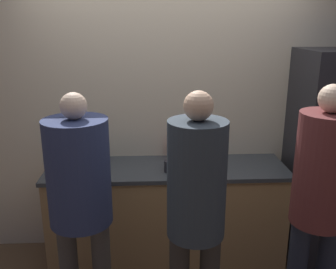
{
  "coord_description": "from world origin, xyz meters",
  "views": [
    {
      "loc": [
        -0.14,
        -2.67,
        2.1
      ],
      "look_at": [
        0.0,
        0.14,
        1.25
      ],
      "focal_mm": 40.0,
      "sensor_mm": 36.0,
      "label": 1
    }
  ],
  "objects_px": {
    "refrigerator": "(334,159)",
    "fruit_bowl": "(195,161)",
    "utensil_crock": "(68,153)",
    "cup_black": "(169,166)",
    "bottle_red": "(171,148)",
    "person_right": "(321,191)",
    "person_center": "(196,203)",
    "bottle_green": "(102,155)",
    "person_left": "(80,189)"
  },
  "relations": [
    {
      "from": "refrigerator",
      "to": "bottle_red",
      "type": "relative_size",
      "value": 7.88
    },
    {
      "from": "refrigerator",
      "to": "person_right",
      "type": "distance_m",
      "value": 1.01
    },
    {
      "from": "refrigerator",
      "to": "bottle_green",
      "type": "bearing_deg",
      "value": 177.12
    },
    {
      "from": "person_center",
      "to": "bottle_red",
      "type": "distance_m",
      "value": 1.18
    },
    {
      "from": "bottle_green",
      "to": "person_center",
      "type": "bearing_deg",
      "value": -56.47
    },
    {
      "from": "person_left",
      "to": "person_center",
      "type": "distance_m",
      "value": 0.78
    },
    {
      "from": "person_center",
      "to": "bottle_red",
      "type": "bearing_deg",
      "value": 94.18
    },
    {
      "from": "person_right",
      "to": "refrigerator",
      "type": "bearing_deg",
      "value": 58.98
    },
    {
      "from": "utensil_crock",
      "to": "person_center",
      "type": "bearing_deg",
      "value": -49.44
    },
    {
      "from": "utensil_crock",
      "to": "bottle_green",
      "type": "height_order",
      "value": "utensil_crock"
    },
    {
      "from": "person_left",
      "to": "person_right",
      "type": "distance_m",
      "value": 1.57
    },
    {
      "from": "bottle_red",
      "to": "person_right",
      "type": "bearing_deg",
      "value": -50.14
    },
    {
      "from": "refrigerator",
      "to": "bottle_green",
      "type": "xyz_separation_m",
      "value": [
        -2.04,
        0.1,
        0.04
      ]
    },
    {
      "from": "person_right",
      "to": "bottle_green",
      "type": "relative_size",
      "value": 7.95
    },
    {
      "from": "refrigerator",
      "to": "utensil_crock",
      "type": "distance_m",
      "value": 2.37
    },
    {
      "from": "person_center",
      "to": "person_left",
      "type": "bearing_deg",
      "value": 162.82
    },
    {
      "from": "refrigerator",
      "to": "person_right",
      "type": "bearing_deg",
      "value": -121.02
    },
    {
      "from": "refrigerator",
      "to": "person_center",
      "type": "distance_m",
      "value": 1.65
    },
    {
      "from": "person_left",
      "to": "person_center",
      "type": "xyz_separation_m",
      "value": [
        0.74,
        -0.23,
        -0.0
      ]
    },
    {
      "from": "bottle_green",
      "to": "utensil_crock",
      "type": "bearing_deg",
      "value": 157.55
    },
    {
      "from": "utensil_crock",
      "to": "cup_black",
      "type": "xyz_separation_m",
      "value": [
        0.9,
        -0.34,
        -0.02
      ]
    },
    {
      "from": "fruit_bowl",
      "to": "refrigerator",
      "type": "bearing_deg",
      "value": -1.06
    },
    {
      "from": "refrigerator",
      "to": "person_left",
      "type": "height_order",
      "value": "refrigerator"
    },
    {
      "from": "utensil_crock",
      "to": "fruit_bowl",
      "type": "bearing_deg",
      "value": -10.56
    },
    {
      "from": "person_center",
      "to": "bottle_red",
      "type": "relative_size",
      "value": 7.23
    },
    {
      "from": "utensil_crock",
      "to": "bottle_red",
      "type": "relative_size",
      "value": 1.07
    },
    {
      "from": "utensil_crock",
      "to": "cup_black",
      "type": "bearing_deg",
      "value": -20.79
    },
    {
      "from": "refrigerator",
      "to": "person_right",
      "type": "relative_size",
      "value": 1.08
    },
    {
      "from": "fruit_bowl",
      "to": "person_left",
      "type": "bearing_deg",
      "value": -138.72
    },
    {
      "from": "person_right",
      "to": "person_left",
      "type": "bearing_deg",
      "value": 174.96
    },
    {
      "from": "fruit_bowl",
      "to": "cup_black",
      "type": "relative_size",
      "value": 2.98
    },
    {
      "from": "refrigerator",
      "to": "bottle_red",
      "type": "distance_m",
      "value": 1.44
    },
    {
      "from": "utensil_crock",
      "to": "bottle_red",
      "type": "height_order",
      "value": "utensil_crock"
    },
    {
      "from": "person_left",
      "to": "fruit_bowl",
      "type": "distance_m",
      "value": 1.14
    },
    {
      "from": "person_left",
      "to": "fruit_bowl",
      "type": "bearing_deg",
      "value": 41.28
    },
    {
      "from": "fruit_bowl",
      "to": "bottle_red",
      "type": "distance_m",
      "value": 0.28
    },
    {
      "from": "person_right",
      "to": "bottle_red",
      "type": "bearing_deg",
      "value": 129.86
    },
    {
      "from": "person_center",
      "to": "person_right",
      "type": "height_order",
      "value": "person_right"
    },
    {
      "from": "refrigerator",
      "to": "fruit_bowl",
      "type": "height_order",
      "value": "refrigerator"
    },
    {
      "from": "person_center",
      "to": "person_right",
      "type": "distance_m",
      "value": 0.82
    },
    {
      "from": "person_left",
      "to": "bottle_green",
      "type": "relative_size",
      "value": 7.68
    },
    {
      "from": "bottle_red",
      "to": "bottle_green",
      "type": "height_order",
      "value": "bottle_red"
    },
    {
      "from": "person_left",
      "to": "bottle_green",
      "type": "bearing_deg",
      "value": 87.16
    },
    {
      "from": "utensil_crock",
      "to": "refrigerator",
      "type": "bearing_deg",
      "value": -5.65
    },
    {
      "from": "refrigerator",
      "to": "fruit_bowl",
      "type": "relative_size",
      "value": 6.42
    },
    {
      "from": "fruit_bowl",
      "to": "bottle_green",
      "type": "relative_size",
      "value": 1.34
    },
    {
      "from": "bottle_red",
      "to": "bottle_green",
      "type": "distance_m",
      "value": 0.63
    },
    {
      "from": "utensil_crock",
      "to": "bottle_green",
      "type": "distance_m",
      "value": 0.34
    },
    {
      "from": "refrigerator",
      "to": "person_center",
      "type": "relative_size",
      "value": 1.09
    },
    {
      "from": "refrigerator",
      "to": "fruit_bowl",
      "type": "bearing_deg",
      "value": 178.94
    }
  ]
}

